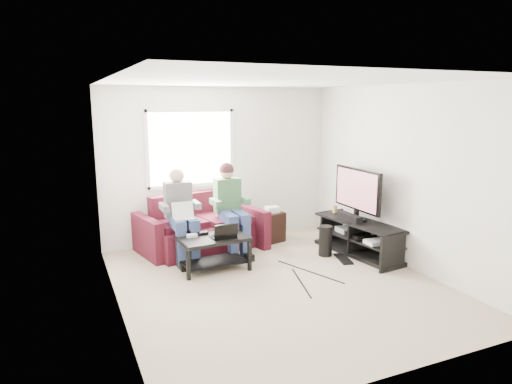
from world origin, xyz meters
The scene contains 26 objects.
floor centered at (0.00, 0.00, 0.00)m, with size 4.50×4.50×0.00m, color tan.
ceiling centered at (0.00, 0.00, 2.60)m, with size 4.50×4.50×0.00m, color white.
wall_back centered at (0.00, 2.25, 1.30)m, with size 4.50×4.50×0.00m, color silver.
wall_front centered at (0.00, -2.25, 1.30)m, with size 4.50×4.50×0.00m, color silver.
wall_left centered at (-2.00, 0.00, 1.30)m, with size 4.50×4.50×0.00m, color silver.
wall_right centered at (2.00, 0.00, 1.30)m, with size 4.50×4.50×0.00m, color silver.
window centered at (-0.50, 2.23, 1.60)m, with size 1.48×0.04×1.28m.
sofa centered at (-0.49, 1.80, 0.33)m, with size 2.07×1.20×0.89m.
person_left centered at (-0.89, 1.46, 0.75)m, with size 0.40×0.71×1.37m.
person_right centered at (-0.09, 1.48, 0.81)m, with size 0.40×0.71×1.41m.
laptop_silver centered at (-0.89, 1.27, 0.74)m, with size 0.32×0.22×0.24m, color silver, non-canonical shape.
coffee_table centered at (-0.59, 0.85, 0.35)m, with size 0.99×0.65×0.47m.
laptop_black centered at (-0.47, 0.77, 0.59)m, with size 0.34×0.24×0.24m, color black, non-canonical shape.
controller_a centered at (-0.87, 0.97, 0.49)m, with size 0.14×0.09×0.04m, color silver.
controller_b centered at (-0.69, 1.03, 0.49)m, with size 0.14×0.09×0.04m, color black.
controller_c centered at (-0.29, 1.00, 0.49)m, with size 0.14×0.09×0.04m, color gray.
tv_stand centered at (1.70, 0.56, 0.24)m, with size 0.70×1.67×0.53m.
tv centered at (1.70, 0.66, 0.99)m, with size 0.12×1.10×0.81m.
soundbar centered at (1.58, 0.66, 0.58)m, with size 0.12×0.50×0.10m, color black.
drink_cup centered at (1.65, 1.19, 0.59)m, with size 0.08×0.08×0.12m, color #9E7744.
console_white centered at (1.70, 0.16, 0.31)m, with size 0.30×0.22×0.06m, color silver.
console_grey centered at (1.70, 0.86, 0.32)m, with size 0.34×0.26×0.08m, color gray.
console_black centered at (1.70, 0.51, 0.32)m, with size 0.38×0.30×0.07m, color black.
subwoofer centered at (1.18, 0.71, 0.24)m, with size 0.21×0.21×0.47m, color black.
keyboard_floor centered at (1.33, 0.43, 0.01)m, with size 0.16×0.47×0.03m, color black.
end_table centered at (0.75, 1.72, 0.27)m, with size 0.34×0.34×0.61m.
Camera 1 is at (-2.54, -5.06, 2.36)m, focal length 32.00 mm.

